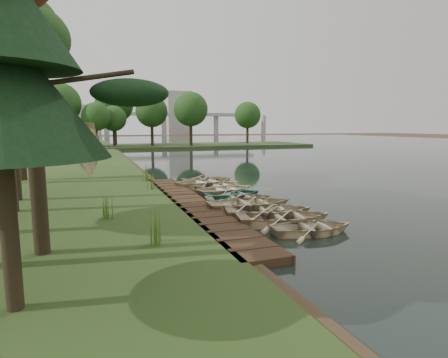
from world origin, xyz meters
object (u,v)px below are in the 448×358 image
object	(u,v)px
boardwalk	(191,205)
stored_rowboat	(89,172)
rowboat_0	(312,225)
rowboat_1	(285,215)
rowboat_2	(269,209)

from	to	relation	value
boardwalk	stored_rowboat	distance (m)	11.13
rowboat_0	stored_rowboat	size ratio (longest dim) A/B	0.81
boardwalk	rowboat_1	world-z (taller)	rowboat_1
boardwalk	stored_rowboat	bearing A→B (deg)	113.34
boardwalk	rowboat_1	size ratio (longest dim) A/B	4.38
boardwalk	stored_rowboat	world-z (taller)	stored_rowboat
boardwalk	rowboat_1	bearing A→B (deg)	-58.37
rowboat_0	rowboat_1	xyz separation A→B (m)	(-0.31, 1.41, 0.07)
rowboat_1	stored_rowboat	size ratio (longest dim) A/B	0.98
rowboat_0	boardwalk	bearing A→B (deg)	33.89
rowboat_0	rowboat_2	bearing A→B (deg)	14.64
boardwalk	rowboat_2	size ratio (longest dim) A/B	4.41
rowboat_1	rowboat_2	bearing A→B (deg)	12.94
boardwalk	rowboat_2	xyz separation A→B (m)	(2.52, -2.98, 0.28)
boardwalk	rowboat_1	distance (m)	4.92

